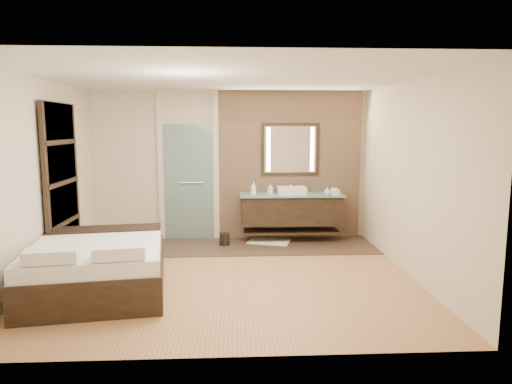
{
  "coord_description": "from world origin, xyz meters",
  "views": [
    {
      "loc": [
        0.06,
        -6.11,
        2.05
      ],
      "look_at": [
        0.4,
        0.6,
        1.09
      ],
      "focal_mm": 32.0,
      "sensor_mm": 36.0,
      "label": 1
    }
  ],
  "objects": [
    {
      "name": "tile_strip",
      "position": [
        0.6,
        1.6,
        0.01
      ],
      "size": [
        3.8,
        1.3,
        0.01
      ],
      "primitive_type": "cube",
      "color": "#392B1F",
      "rests_on": "floor"
    },
    {
      "name": "soap_bottle_a",
      "position": [
        0.42,
        1.8,
        0.99
      ],
      "size": [
        0.12,
        0.12,
        0.24
      ],
      "primitive_type": "imported",
      "rotation": [
        0.0,
        0.0,
        0.32
      ],
      "color": "white",
      "rests_on": "vanity"
    },
    {
      "name": "soap_bottle_c",
      "position": [
        1.71,
        1.77,
        0.93
      ],
      "size": [
        0.12,
        0.12,
        0.14
      ],
      "primitive_type": "imported",
      "rotation": [
        0.0,
        0.0,
        -0.15
      ],
      "color": "#ABD7CE",
      "rests_on": "vanity"
    },
    {
      "name": "bath_mat",
      "position": [
        0.7,
        1.85,
        0.02
      ],
      "size": [
        0.84,
        0.69,
        0.02
      ],
      "primitive_type": "cube",
      "rotation": [
        0.0,
        0.0,
        -0.3
      ],
      "color": "white",
      "rests_on": "floor"
    },
    {
      "name": "stone_wall",
      "position": [
        1.1,
        2.21,
        1.35
      ],
      "size": [
        2.6,
        0.08,
        2.7
      ],
      "primitive_type": "cube",
      "color": "tan",
      "rests_on": "floor"
    },
    {
      "name": "vanity",
      "position": [
        1.1,
        1.92,
        0.58
      ],
      "size": [
        1.85,
        0.55,
        0.88
      ],
      "color": "black",
      "rests_on": "stone_wall"
    },
    {
      "name": "floor",
      "position": [
        0.0,
        0.0,
        0.0
      ],
      "size": [
        5.0,
        5.0,
        0.0
      ],
      "primitive_type": "plane",
      "color": "#9A6D40",
      "rests_on": "ground"
    },
    {
      "name": "bed",
      "position": [
        -1.65,
        -0.46,
        0.32
      ],
      "size": [
        1.87,
        2.21,
        0.77
      ],
      "rotation": [
        0.0,
        0.0,
        0.15
      ],
      "color": "black",
      "rests_on": "floor"
    },
    {
      "name": "waste_bin",
      "position": [
        -0.1,
        1.66,
        0.11
      ],
      "size": [
        0.21,
        0.21,
        0.22
      ],
      "primitive_type": "cylinder",
      "rotation": [
        0.0,
        0.0,
        -0.22
      ],
      "color": "black",
      "rests_on": "floor"
    },
    {
      "name": "mirror_unit",
      "position": [
        1.1,
        2.16,
        1.65
      ],
      "size": [
        1.06,
        0.04,
        0.96
      ],
      "color": "black",
      "rests_on": "stone_wall"
    },
    {
      "name": "cup",
      "position": [
        1.89,
        2.0,
        0.91
      ],
      "size": [
        0.15,
        0.15,
        0.09
      ],
      "primitive_type": "imported",
      "rotation": [
        0.0,
        0.0,
        -0.39
      ],
      "color": "white",
      "rests_on": "vanity"
    },
    {
      "name": "frosted_door",
      "position": [
        -0.75,
        2.2,
        1.14
      ],
      "size": [
        1.1,
        0.12,
        2.7
      ],
      "color": "#9EC8C6",
      "rests_on": "floor"
    },
    {
      "name": "shoji_partition",
      "position": [
        -2.43,
        0.6,
        1.21
      ],
      "size": [
        0.06,
        1.2,
        2.4
      ],
      "color": "black",
      "rests_on": "floor"
    },
    {
      "name": "tissue_box",
      "position": [
        1.86,
        1.78,
        0.92
      ],
      "size": [
        0.16,
        0.16,
        0.1
      ],
      "primitive_type": "cube",
      "rotation": [
        0.0,
        0.0,
        0.44
      ],
      "color": "silver",
      "rests_on": "vanity"
    },
    {
      "name": "soap_bottle_b",
      "position": [
        0.73,
        1.96,
        0.96
      ],
      "size": [
        0.11,
        0.11,
        0.19
      ],
      "primitive_type": "imported",
      "rotation": [
        0.0,
        0.0,
        -0.27
      ],
      "color": "#B2B2B2",
      "rests_on": "vanity"
    }
  ]
}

